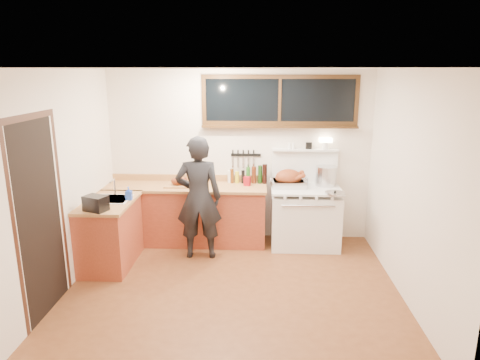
{
  "coord_description": "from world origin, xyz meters",
  "views": [
    {
      "loc": [
        0.3,
        -4.71,
        2.58
      ],
      "look_at": [
        0.05,
        0.85,
        1.15
      ],
      "focal_mm": 32.0,
      "sensor_mm": 36.0,
      "label": 1
    }
  ],
  "objects_px": {
    "vintage_stove": "(305,215)",
    "roast_turkey": "(289,180)",
    "cutting_board": "(179,183)",
    "man": "(199,198)"
  },
  "relations": [
    {
      "from": "man",
      "to": "roast_turkey",
      "type": "bearing_deg",
      "value": 22.76
    },
    {
      "from": "cutting_board",
      "to": "man",
      "type": "bearing_deg",
      "value": -53.53
    },
    {
      "from": "vintage_stove",
      "to": "roast_turkey",
      "type": "height_order",
      "value": "vintage_stove"
    },
    {
      "from": "vintage_stove",
      "to": "roast_turkey",
      "type": "distance_m",
      "value": 0.6
    },
    {
      "from": "roast_turkey",
      "to": "cutting_board",
      "type": "bearing_deg",
      "value": -178.65
    },
    {
      "from": "man",
      "to": "roast_turkey",
      "type": "xyz_separation_m",
      "value": [
        1.27,
        0.53,
        0.14
      ]
    },
    {
      "from": "vintage_stove",
      "to": "cutting_board",
      "type": "distance_m",
      "value": 1.96
    },
    {
      "from": "man",
      "to": "roast_turkey",
      "type": "height_order",
      "value": "man"
    },
    {
      "from": "man",
      "to": "cutting_board",
      "type": "bearing_deg",
      "value": 126.47
    },
    {
      "from": "vintage_stove",
      "to": "cutting_board",
      "type": "height_order",
      "value": "vintage_stove"
    }
  ]
}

